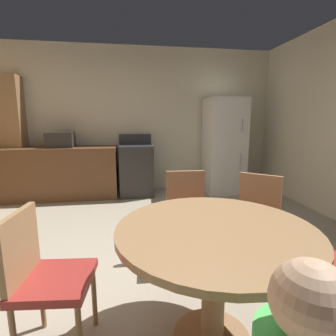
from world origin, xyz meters
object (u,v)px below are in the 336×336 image
Objects in this scene: dining_table at (215,253)px; chair_north at (187,210)px; chair_northeast at (256,216)px; microwave at (60,140)px; refrigerator at (224,146)px; chair_west at (43,273)px; oven_range at (136,170)px.

dining_table is 1.33× the size of chair_north.
microwave is at bearing -97.49° from chair_northeast.
refrigerator is 3.94m from chair_west.
refrigerator is at bearing -153.35° from chair_northeast.
dining_table is (-1.30, -3.28, -0.28)m from refrigerator.
oven_range is 2.77m from chair_northeast.
chair_north is 1.00× the size of chair_west.
dining_table is at bearing 0.00° from chair_west.
chair_northeast is (-0.65, -2.53, -0.38)m from refrigerator.
chair_west is (0.64, -3.23, -0.53)m from microwave.
chair_north is 0.64m from chair_northeast.
chair_west is at bearing -78.78° from microwave.
dining_table is 1.33× the size of chair_northeast.
refrigerator is (1.65, -0.05, 0.41)m from oven_range.
microwave reaches higher than chair_west.
oven_range reaches higher than chair_west.
microwave is 3.49m from chair_northeast.
chair_west is (-1.05, -0.89, 0.00)m from chair_north.
chair_north and chair_northeast have the same top height.
refrigerator is 2.94m from microwave.
chair_west is at bearing -125.76° from refrigerator.
chair_west is at bearing -46.11° from chair_north.
dining_table is (0.35, -3.34, 0.13)m from oven_range.
chair_northeast is at bearing -104.39° from refrigerator.
oven_range is 1.26× the size of chair_northeast.
dining_table is at bearing -63.94° from microwave.
chair_north is 1.38m from chair_west.
oven_range is 1.26× the size of chair_north.
chair_northeast is at bearing 71.27° from chair_north.
chair_north is 1.00× the size of chair_northeast.
refrigerator is at bearing -1.87° from oven_range.
chair_northeast is (0.65, 0.75, -0.10)m from dining_table.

